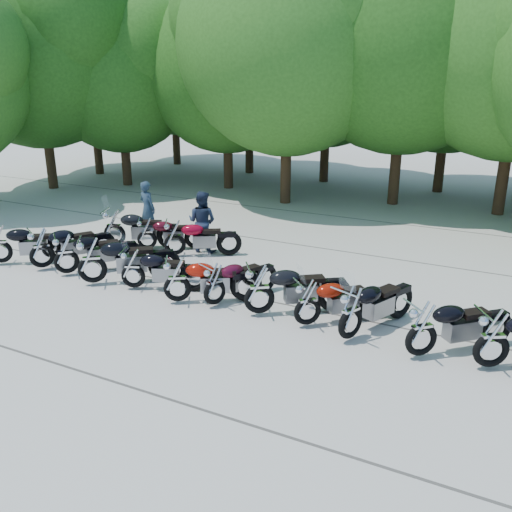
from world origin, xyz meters
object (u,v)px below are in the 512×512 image
at_px(motorcycle_14, 114,226).
at_px(motorcycle_15, 147,232).
at_px(motorcycle_11, 493,337).
at_px(motorcycle_4, 133,267).
at_px(motorcycle_16, 175,236).
at_px(motorcycle_5, 177,278).
at_px(motorcycle_8, 308,301).
at_px(motorcycle_2, 66,253).
at_px(rider_0, 147,208).
at_px(motorcycle_1, 41,247).
at_px(rider_1, 202,222).
at_px(motorcycle_9, 351,311).
at_px(motorcycle_6, 215,283).
at_px(motorcycle_10, 422,327).
at_px(motorcycle_3, 92,259).
at_px(motorcycle_7, 259,288).

height_order(motorcycle_14, motorcycle_15, motorcycle_14).
bearing_deg(motorcycle_11, motorcycle_4, 57.42).
xyz_separation_m(motorcycle_4, motorcycle_16, (-0.57, 2.62, 0.03)).
height_order(motorcycle_5, motorcycle_8, motorcycle_5).
relative_size(motorcycle_2, rider_0, 1.25).
xyz_separation_m(motorcycle_1, rider_1, (3.09, 3.43, 0.27)).
xyz_separation_m(motorcycle_2, motorcycle_15, (0.59, 2.72, -0.06)).
bearing_deg(motorcycle_9, motorcycle_11, -155.93).
relative_size(motorcycle_6, motorcycle_8, 0.98).
xyz_separation_m(motorcycle_2, motorcycle_5, (3.76, -0.22, -0.01)).
bearing_deg(motorcycle_11, motorcycle_2, 57.60).
bearing_deg(rider_1, motorcycle_6, 121.82).
bearing_deg(motorcycle_14, motorcycle_10, -127.52).
bearing_deg(motorcycle_2, motorcycle_16, -82.25).
distance_m(motorcycle_11, rider_1, 9.23).
relative_size(motorcycle_8, rider_0, 1.16).
height_order(motorcycle_4, motorcycle_10, motorcycle_10).
relative_size(motorcycle_11, motorcycle_15, 1.15).
bearing_deg(rider_1, motorcycle_5, 109.48).
xyz_separation_m(motorcycle_3, motorcycle_10, (8.28, -0.04, -0.06)).
xyz_separation_m(motorcycle_9, motorcycle_15, (-7.40, 2.90, -0.08)).
bearing_deg(motorcycle_7, motorcycle_16, 22.23).
height_order(motorcycle_16, rider_1, rider_1).
xyz_separation_m(motorcycle_3, rider_1, (1.00, 3.69, 0.22)).
distance_m(motorcycle_3, motorcycle_7, 4.67).
relative_size(motorcycle_5, motorcycle_9, 0.96).
bearing_deg(motorcycle_3, motorcycle_6, -123.66).
height_order(motorcycle_2, motorcycle_4, motorcycle_2).
height_order(motorcycle_9, rider_0, rider_0).
bearing_deg(motorcycle_9, motorcycle_6, 18.63).
bearing_deg(motorcycle_10, motorcycle_15, 27.56).
bearing_deg(motorcycle_8, motorcycle_3, 48.38).
bearing_deg(motorcycle_4, motorcycle_16, -11.11).
distance_m(motorcycle_1, motorcycle_11, 11.60).
relative_size(motorcycle_3, motorcycle_15, 1.23).
relative_size(motorcycle_1, motorcycle_7, 0.98).
height_order(motorcycle_2, motorcycle_14, motorcycle_14).
height_order(motorcycle_4, motorcycle_7, motorcycle_7).
relative_size(motorcycle_11, rider_0, 1.30).
xyz_separation_m(motorcycle_5, motorcycle_7, (2.04, 0.27, 0.04)).
bearing_deg(motorcycle_14, motorcycle_8, -130.37).
bearing_deg(motorcycle_6, motorcycle_2, 25.55).
xyz_separation_m(motorcycle_2, motorcycle_4, (2.26, 0.00, -0.04)).
distance_m(motorcycle_3, motorcycle_10, 8.28).
height_order(motorcycle_4, motorcycle_5, motorcycle_5).
distance_m(motorcycle_3, rider_1, 3.83).
xyz_separation_m(motorcycle_6, motorcycle_9, (3.36, -0.23, 0.07)).
bearing_deg(motorcycle_10, motorcycle_6, 42.53).
relative_size(motorcycle_7, motorcycle_9, 1.02).
bearing_deg(motorcycle_10, motorcycle_4, 44.09).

